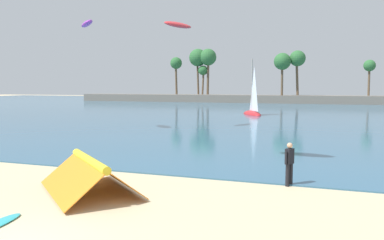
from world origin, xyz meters
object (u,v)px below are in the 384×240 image
(folded_kite, at_px, (90,169))
(kite_aloft_drifting_left, at_px, (87,24))
(person_at_waterline, at_px, (289,163))
(kite_aloft_high_over_bay, at_px, (178,25))
(sailboat_near_shore, at_px, (252,109))

(folded_kite, relative_size, kite_aloft_drifting_left, 1.77)
(person_at_waterline, bearing_deg, kite_aloft_high_over_bay, 122.75)
(folded_kite, bearing_deg, kite_aloft_drifting_left, 124.05)
(folded_kite, relative_size, sailboat_near_shore, 0.63)
(kite_aloft_high_over_bay, bearing_deg, sailboat_near_shore, -169.16)
(folded_kite, height_order, person_at_waterline, person_at_waterline)
(kite_aloft_high_over_bay, distance_m, kite_aloft_drifting_left, 7.81)
(person_at_waterline, relative_size, sailboat_near_shore, 0.21)
(sailboat_near_shore, xyz_separation_m, kite_aloft_drifting_left, (-10.42, -21.52, 8.30))
(folded_kite, relative_size, person_at_waterline, 2.95)
(folded_kite, height_order, kite_aloft_high_over_bay, kite_aloft_high_over_bay)
(kite_aloft_drifting_left, bearing_deg, folded_kite, 173.59)
(folded_kite, height_order, kite_aloft_drifting_left, kite_aloft_drifting_left)
(folded_kite, xyz_separation_m, kite_aloft_high_over_bay, (-4.51, 20.61, 8.37))
(folded_kite, relative_size, kite_aloft_high_over_bay, 1.49)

